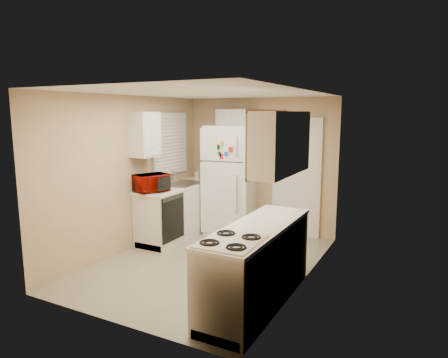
% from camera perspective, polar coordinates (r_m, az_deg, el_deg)
% --- Properties ---
extents(floor, '(3.80, 3.80, 0.00)m').
position_cam_1_polar(floor, '(5.89, -2.31, -11.83)').
color(floor, '#A9A189').
rests_on(floor, ground).
extents(ceiling, '(3.80, 3.80, 0.00)m').
position_cam_1_polar(ceiling, '(5.50, -2.48, 12.20)').
color(ceiling, white).
rests_on(ceiling, floor).
extents(wall_left, '(3.80, 3.80, 0.00)m').
position_cam_1_polar(wall_left, '(6.38, -13.35, 0.75)').
color(wall_left, tan).
rests_on(wall_left, floor).
extents(wall_right, '(3.80, 3.80, 0.00)m').
position_cam_1_polar(wall_right, '(5.03, 11.57, -1.47)').
color(wall_right, tan).
rests_on(wall_right, floor).
extents(wall_back, '(2.80, 2.80, 0.00)m').
position_cam_1_polar(wall_back, '(7.26, 5.14, 1.98)').
color(wall_back, tan).
rests_on(wall_back, floor).
extents(wall_front, '(2.80, 2.80, 0.00)m').
position_cam_1_polar(wall_front, '(4.07, -15.93, -4.18)').
color(wall_front, tan).
rests_on(wall_front, floor).
extents(left_counter, '(0.60, 1.80, 0.90)m').
position_cam_1_polar(left_counter, '(7.04, -6.45, -4.48)').
color(left_counter, silver).
rests_on(left_counter, floor).
extents(dishwasher, '(0.03, 0.58, 0.72)m').
position_cam_1_polar(dishwasher, '(6.39, -7.32, -5.55)').
color(dishwasher, black).
rests_on(dishwasher, floor).
extents(sink, '(0.54, 0.74, 0.16)m').
position_cam_1_polar(sink, '(7.08, -5.83, -1.00)').
color(sink, gray).
rests_on(sink, left_counter).
extents(microwave, '(0.57, 0.45, 0.34)m').
position_cam_1_polar(microwave, '(6.40, -10.36, -0.48)').
color(microwave, '#7F0901').
rests_on(microwave, left_counter).
extents(soap_bottle, '(0.10, 0.10, 0.20)m').
position_cam_1_polar(soap_bottle, '(7.56, -3.75, 0.77)').
color(soap_bottle, white).
rests_on(soap_bottle, left_counter).
extents(window_blinds, '(0.10, 0.98, 1.08)m').
position_cam_1_polar(window_blinds, '(7.13, -7.68, 5.04)').
color(window_blinds, silver).
rests_on(window_blinds, wall_left).
extents(upper_cabinet_left, '(0.30, 0.45, 0.70)m').
position_cam_1_polar(upper_cabinet_left, '(6.39, -11.23, 6.25)').
color(upper_cabinet_left, silver).
rests_on(upper_cabinet_left, wall_left).
extents(refrigerator, '(0.89, 0.87, 1.92)m').
position_cam_1_polar(refrigerator, '(7.14, 1.02, -0.04)').
color(refrigerator, white).
rests_on(refrigerator, floor).
extents(cabinet_over_fridge, '(0.70, 0.30, 0.40)m').
position_cam_1_polar(cabinet_over_fridge, '(7.23, 1.81, 8.35)').
color(cabinet_over_fridge, silver).
rests_on(cabinet_over_fridge, wall_back).
extents(interior_door, '(0.86, 0.06, 2.08)m').
position_cam_1_polar(interior_door, '(7.01, 10.28, 0.12)').
color(interior_door, white).
rests_on(interior_door, floor).
extents(right_counter, '(0.60, 2.00, 0.90)m').
position_cam_1_polar(right_counter, '(4.60, 4.73, -12.06)').
color(right_counter, silver).
rests_on(right_counter, floor).
extents(stove, '(0.56, 0.68, 0.81)m').
position_cam_1_polar(stove, '(4.09, 0.95, -15.58)').
color(stove, white).
rests_on(stove, floor).
extents(upper_cabinet_right, '(0.30, 1.20, 0.70)m').
position_cam_1_polar(upper_cabinet_right, '(4.52, 8.21, 5.11)').
color(upper_cabinet_right, silver).
rests_on(upper_cabinet_right, wall_right).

